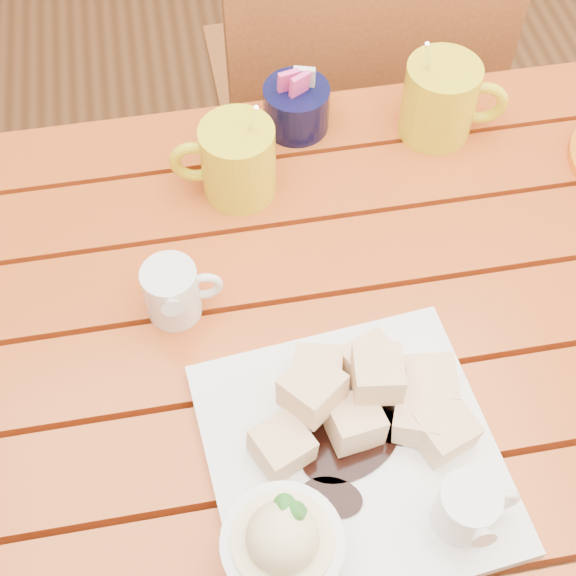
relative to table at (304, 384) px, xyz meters
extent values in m
plane|color=#583219|center=(0.00, 0.00, -0.64)|extent=(5.00, 5.00, 0.00)
cube|color=#B14016|center=(0.00, -0.23, 0.09)|extent=(1.20, 0.11, 0.03)
cube|color=#B14016|center=(0.00, -0.11, 0.09)|extent=(1.20, 0.11, 0.03)
cube|color=#B14016|center=(0.00, 0.00, 0.09)|extent=(1.20, 0.11, 0.03)
cube|color=#B14016|center=(0.00, 0.11, 0.09)|extent=(1.20, 0.11, 0.03)
cube|color=#B14016|center=(0.00, 0.23, 0.09)|extent=(1.20, 0.11, 0.03)
cube|color=#B14016|center=(0.00, 0.34, 0.09)|extent=(1.20, 0.11, 0.03)
cube|color=#B14016|center=(0.00, 0.36, 0.04)|extent=(1.12, 0.04, 0.08)
cylinder|color=#B14016|center=(0.55, 0.35, -0.28)|extent=(0.06, 0.06, 0.72)
cube|color=white|center=(0.02, -0.15, 0.12)|extent=(0.32, 0.32, 0.02)
cube|color=#D78E41|center=(0.00, -0.07, 0.15)|extent=(0.06, 0.06, 0.04)
cube|color=#D78E41|center=(0.11, -0.10, 0.15)|extent=(0.06, 0.06, 0.04)
cube|color=#D78E41|center=(0.03, -0.12, 0.15)|extent=(0.06, 0.06, 0.04)
cube|color=#D78E41|center=(0.11, -0.15, 0.15)|extent=(0.07, 0.07, 0.04)
cube|color=#D78E41|center=(0.09, -0.13, 0.15)|extent=(0.07, 0.07, 0.04)
cube|color=#D78E41|center=(0.06, -0.06, 0.15)|extent=(0.07, 0.07, 0.04)
cube|color=#D78E41|center=(-0.05, -0.14, 0.15)|extent=(0.07, 0.07, 0.04)
cube|color=#D78E41|center=(0.06, -0.09, 0.18)|extent=(0.06, 0.06, 0.04)
cube|color=#D78E41|center=(-0.01, -0.10, 0.18)|extent=(0.07, 0.07, 0.04)
cylinder|color=white|center=(-0.07, -0.24, 0.15)|extent=(0.11, 0.11, 0.05)
cylinder|color=#FFEDBB|center=(-0.07, -0.24, 0.16)|extent=(0.09, 0.09, 0.03)
sphere|color=#FFEDBB|center=(-0.07, -0.24, 0.18)|extent=(0.07, 0.07, 0.07)
cone|color=#2E7F29|center=(-0.05, -0.23, 0.21)|extent=(0.04, 0.04, 0.03)
cone|color=#2E7F29|center=(-0.06, -0.22, 0.21)|extent=(0.03, 0.03, 0.03)
cylinder|color=white|center=(0.11, -0.23, 0.16)|extent=(0.06, 0.06, 0.06)
cylinder|color=black|center=(0.11, -0.23, 0.18)|extent=(0.05, 0.05, 0.01)
cone|color=white|center=(0.11, -0.26, 0.18)|extent=(0.02, 0.02, 0.03)
torus|color=white|center=(0.14, -0.23, 0.16)|extent=(0.04, 0.01, 0.04)
cylinder|color=yellow|center=(-0.04, 0.24, 0.16)|extent=(0.09, 0.09, 0.10)
cylinder|color=black|center=(-0.04, 0.24, 0.20)|extent=(0.08, 0.08, 0.01)
torus|color=yellow|center=(-0.09, 0.25, 0.16)|extent=(0.07, 0.02, 0.06)
cylinder|color=silver|center=(-0.03, 0.25, 0.20)|extent=(0.02, 0.06, 0.14)
cylinder|color=yellow|center=(0.23, 0.30, 0.16)|extent=(0.10, 0.10, 0.11)
cylinder|color=black|center=(0.23, 0.30, 0.21)|extent=(0.08, 0.08, 0.01)
torus|color=yellow|center=(0.29, 0.28, 0.16)|extent=(0.07, 0.03, 0.07)
cylinder|color=silver|center=(0.22, 0.31, 0.20)|extent=(0.04, 0.05, 0.14)
cylinder|color=white|center=(-0.14, 0.07, 0.14)|extent=(0.06, 0.06, 0.07)
cylinder|color=white|center=(-0.14, 0.07, 0.18)|extent=(0.05, 0.05, 0.01)
cone|color=white|center=(-0.14, 0.04, 0.17)|extent=(0.02, 0.02, 0.03)
torus|color=white|center=(-0.10, 0.07, 0.15)|extent=(0.04, 0.01, 0.04)
cylinder|color=black|center=(0.05, 0.34, 0.14)|extent=(0.09, 0.09, 0.07)
cube|color=#FF45A4|center=(0.04, 0.34, 0.18)|extent=(0.03, 0.02, 0.04)
cube|color=white|center=(0.06, 0.34, 0.18)|extent=(0.03, 0.02, 0.04)
cube|color=#FF45A4|center=(0.05, 0.33, 0.18)|extent=(0.03, 0.02, 0.04)
cube|color=brown|center=(0.20, 0.70, -0.17)|extent=(0.46, 0.46, 0.03)
cylinder|color=brown|center=(0.39, 0.90, -0.42)|extent=(0.04, 0.04, 0.45)
cylinder|color=brown|center=(0.00, 0.89, -0.42)|extent=(0.04, 0.04, 0.45)
cylinder|color=brown|center=(0.39, 0.51, -0.42)|extent=(0.04, 0.04, 0.45)
cylinder|color=brown|center=(0.01, 0.50, -0.42)|extent=(0.04, 0.04, 0.45)
cube|color=brown|center=(0.20, 0.49, 0.08)|extent=(0.45, 0.04, 0.47)
camera|label=1|loc=(-0.10, -0.45, 0.90)|focal=50.00mm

